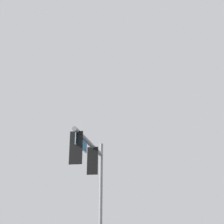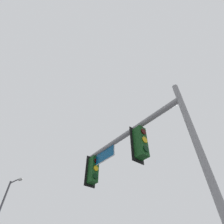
{
  "view_description": "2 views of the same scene",
  "coord_description": "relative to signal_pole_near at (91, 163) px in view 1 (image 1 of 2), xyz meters",
  "views": [
    {
      "loc": [
        9.27,
        -7.77,
        1.77
      ],
      "look_at": [
        -5.39,
        -6.72,
        7.01
      ],
      "focal_mm": 50.0,
      "sensor_mm": 36.0,
      "label": 1
    },
    {
      "loc": [
        -7.53,
        -3.06,
        1.32
      ],
      "look_at": [
        -3.6,
        -8.43,
        7.48
      ],
      "focal_mm": 28.0,
      "sensor_mm": 36.0,
      "label": 2
    }
  ],
  "objects": [
    {
      "name": "signal_pole_near",
      "position": [
        0.0,
        0.0,
        0.0
      ],
      "size": [
        4.91,
        1.49,
        5.78
      ],
      "color": "gray",
      "rests_on": "ground_plane"
    }
  ]
}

